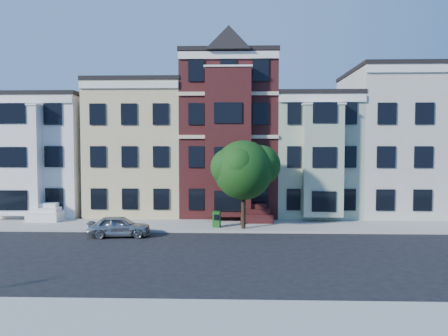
{
  "coord_description": "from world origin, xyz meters",
  "views": [
    {
      "loc": [
        0.7,
        -20.61,
        5.41
      ],
      "look_at": [
        -0.06,
        2.55,
        4.2
      ],
      "focal_mm": 35.0,
      "sensor_mm": 36.0,
      "label": 1
    }
  ],
  "objects": [
    {
      "name": "ground",
      "position": [
        0.0,
        0.0,
        0.0
      ],
      "size": [
        120.0,
        120.0,
        0.0
      ],
      "primitive_type": "plane",
      "color": "black"
    },
    {
      "name": "far_sidewalk",
      "position": [
        0.0,
        8.0,
        0.07
      ],
      "size": [
        60.0,
        4.0,
        0.15
      ],
      "primitive_type": "cube",
      "color": "#9E9B93",
      "rests_on": "ground"
    },
    {
      "name": "near_sidewalk",
      "position": [
        0.0,
        -8.0,
        0.07
      ],
      "size": [
        60.0,
        4.0,
        0.15
      ],
      "primitive_type": "cube",
      "color": "#9E9B93",
      "rests_on": "ground"
    },
    {
      "name": "house_white",
      "position": [
        -15.0,
        14.5,
        4.5
      ],
      "size": [
        8.0,
        9.0,
        9.0
      ],
      "primitive_type": "cube",
      "color": "white",
      "rests_on": "ground"
    },
    {
      "name": "house_yellow",
      "position": [
        -7.0,
        14.5,
        5.0
      ],
      "size": [
        7.0,
        9.0,
        10.0
      ],
      "primitive_type": "cube",
      "color": "#CDB984",
      "rests_on": "ground"
    },
    {
      "name": "house_brown",
      "position": [
        0.0,
        14.5,
        6.0
      ],
      "size": [
        7.0,
        9.0,
        12.0
      ],
      "primitive_type": "cube",
      "color": "#371212",
      "rests_on": "ground"
    },
    {
      "name": "house_green",
      "position": [
        6.5,
        14.5,
        4.5
      ],
      "size": [
        6.0,
        9.0,
        9.0
      ],
      "primitive_type": "cube",
      "color": "#97A88C",
      "rests_on": "ground"
    },
    {
      "name": "house_cream",
      "position": [
        13.5,
        14.5,
        5.5
      ],
      "size": [
        8.0,
        9.0,
        11.0
      ],
      "primitive_type": "cube",
      "color": "beige",
      "rests_on": "ground"
    },
    {
      "name": "street_tree",
      "position": [
        1.03,
        6.76,
        3.59
      ],
      "size": [
        7.82,
        7.82,
        6.89
      ],
      "primitive_type": null,
      "rotation": [
        0.0,
        0.0,
        -0.42
      ],
      "color": "#1C4616",
      "rests_on": "far_sidewalk"
    },
    {
      "name": "parked_car",
      "position": [
        -6.35,
        4.74,
        0.63
      ],
      "size": [
        3.8,
        1.81,
        1.25
      ],
      "primitive_type": "imported",
      "rotation": [
        0.0,
        0.0,
        1.66
      ],
      "color": "#999DA1",
      "rests_on": "ground"
    },
    {
      "name": "newspaper_box",
      "position": [
        -0.69,
        7.14,
        0.66
      ],
      "size": [
        0.53,
        0.49,
        1.03
      ],
      "primitive_type": "cube",
      "rotation": [
        0.0,
        0.0,
        -0.18
      ],
      "color": "#175518",
      "rests_on": "far_sidewalk"
    }
  ]
}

